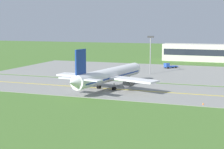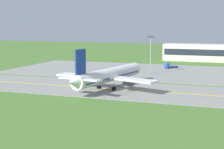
% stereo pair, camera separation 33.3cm
% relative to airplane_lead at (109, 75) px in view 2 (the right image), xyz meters
% --- Properties ---
extents(ground_plane, '(500.00, 500.00, 0.00)m').
position_rel_airplane_lead_xyz_m(ground_plane, '(4.63, -0.10, -4.13)').
color(ground_plane, '#47702D').
extents(taxiway_strip, '(240.00, 28.00, 0.10)m').
position_rel_airplane_lead_xyz_m(taxiway_strip, '(4.63, -0.10, -4.08)').
color(taxiway_strip, gray).
rests_on(taxiway_strip, ground).
extents(apron_pad, '(140.00, 52.00, 0.10)m').
position_rel_airplane_lead_xyz_m(apron_pad, '(14.63, 41.90, -4.08)').
color(apron_pad, gray).
rests_on(apron_pad, ground).
extents(taxiway_centreline, '(220.00, 0.60, 0.01)m').
position_rel_airplane_lead_xyz_m(taxiway_centreline, '(4.63, -0.10, -4.03)').
color(taxiway_centreline, yellow).
rests_on(taxiway_centreline, taxiway_strip).
extents(airplane_lead, '(32.20, 39.53, 12.70)m').
position_rel_airplane_lead_xyz_m(airplane_lead, '(0.00, 0.00, 0.00)').
color(airplane_lead, white).
rests_on(airplane_lead, ground).
extents(service_truck_catering, '(5.79, 6.14, 2.59)m').
position_rel_airplane_lead_xyz_m(service_truck_catering, '(7.77, 54.49, -2.95)').
color(service_truck_catering, '#264CA5').
rests_on(service_truck_catering, ground).
extents(terminal_building, '(47.01, 10.41, 10.00)m').
position_rel_airplane_lead_xyz_m(terminal_building, '(21.69, 91.11, 0.29)').
color(terminal_building, beige).
rests_on(terminal_building, ground).
extents(apron_light_mast, '(2.40, 0.50, 14.70)m').
position_rel_airplane_lead_xyz_m(apron_light_mast, '(4.36, 33.83, 5.19)').
color(apron_light_mast, gray).
rests_on(apron_light_mast, ground).
extents(traffic_cone_near_edge, '(0.44, 0.44, 0.60)m').
position_rel_airplane_lead_xyz_m(traffic_cone_near_edge, '(28.38, -12.07, -3.83)').
color(traffic_cone_near_edge, orange).
rests_on(traffic_cone_near_edge, ground).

